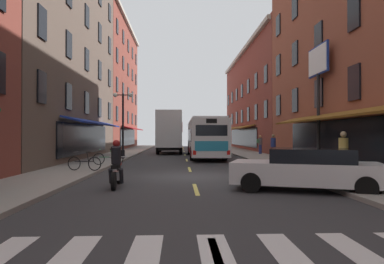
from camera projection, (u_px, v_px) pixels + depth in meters
name	position (u px, v px, depth m)	size (l,w,h in m)	color
ground_plane	(192.00, 177.00, 14.66)	(34.80, 80.00, 0.10)	#333335
lane_centre_dashes	(192.00, 177.00, 14.41)	(0.14, 73.90, 0.01)	#DBCC4C
crosswalk_near	(219.00, 264.00, 4.67)	(7.10, 2.80, 0.01)	silver
sidewalk_left	(56.00, 175.00, 14.42)	(3.00, 80.00, 0.14)	gray
sidewalk_right	(323.00, 174.00, 14.89)	(3.00, 80.00, 0.14)	gray
billboard_sign	(318.00, 76.00, 18.12)	(0.40, 2.44, 6.58)	black
transit_bus	(205.00, 137.00, 27.46)	(2.72, 12.27, 3.10)	silver
box_truck	(170.00, 132.00, 33.14)	(2.51, 7.43, 4.12)	white
sedan_near	(173.00, 144.00, 43.95)	(2.03, 4.64, 1.36)	silver
sedan_mid	(306.00, 169.00, 10.85)	(5.04, 3.25, 1.38)	silver
motorcycle_rider	(116.00, 167.00, 11.63)	(0.62, 2.07, 1.66)	black
bicycle_near	(108.00, 158.00, 18.92)	(1.71, 0.48, 0.91)	black
bicycle_mid	(84.00, 163.00, 15.78)	(1.68, 0.54, 0.91)	black
pedestrian_near	(260.00, 144.00, 30.01)	(0.52, 0.39, 1.67)	navy
pedestrian_mid	(343.00, 153.00, 13.21)	(0.36, 0.36, 1.84)	#33663F
pedestrian_far	(273.00, 146.00, 23.27)	(0.36, 0.36, 1.75)	maroon
street_lamp_twin	(123.00, 122.00, 24.16)	(1.42, 0.32, 4.78)	black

